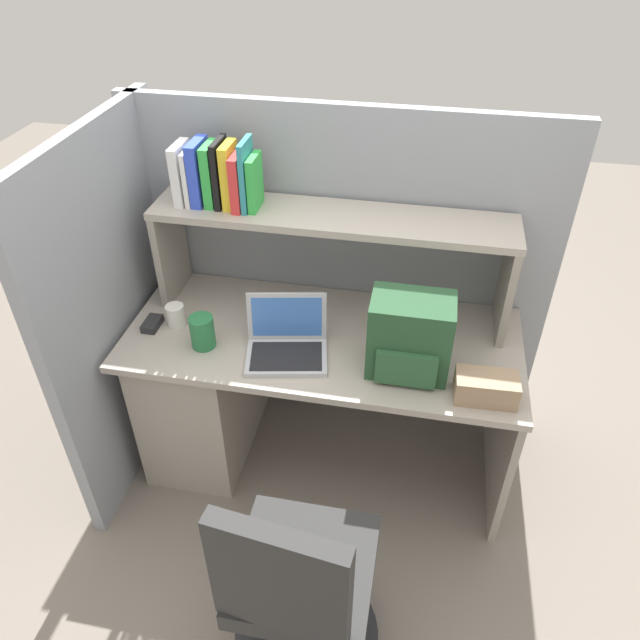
% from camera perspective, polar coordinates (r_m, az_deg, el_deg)
% --- Properties ---
extents(ground_plane, '(8.00, 8.00, 0.00)m').
position_cam_1_polar(ground_plane, '(2.96, 0.19, -12.64)').
color(ground_plane, slate).
extents(desk, '(1.60, 0.70, 0.73)m').
position_cam_1_polar(desk, '(2.75, -7.83, -5.88)').
color(desk, '#AAA093').
rests_on(desk, ground_plane).
extents(cubicle_partition_rear, '(1.84, 0.05, 1.55)m').
position_cam_1_polar(cubicle_partition_rear, '(2.73, 1.72, 4.08)').
color(cubicle_partition_rear, gray).
rests_on(cubicle_partition_rear, ground_plane).
extents(cubicle_partition_left, '(0.05, 1.06, 1.55)m').
position_cam_1_polar(cubicle_partition_left, '(2.65, -18.35, 0.82)').
color(cubicle_partition_left, gray).
rests_on(cubicle_partition_left, ground_plane).
extents(overhead_hutch, '(1.44, 0.28, 0.45)m').
position_cam_1_polar(overhead_hutch, '(2.42, 1.14, 7.91)').
color(overhead_hutch, gray).
rests_on(overhead_hutch, desk).
extents(reference_books_on_shelf, '(0.33, 0.17, 0.27)m').
position_cam_1_polar(reference_books_on_shelf, '(2.44, -9.68, 13.29)').
color(reference_books_on_shelf, white).
rests_on(reference_books_on_shelf, overhead_hutch).
extents(laptop, '(0.35, 0.30, 0.22)m').
position_cam_1_polar(laptop, '(2.35, -3.16, -2.06)').
color(laptop, '#B7BABF').
rests_on(laptop, desk).
extents(backpack, '(0.30, 0.23, 0.31)m').
position_cam_1_polar(backpack, '(2.23, 8.47, -1.62)').
color(backpack, '#264C2D').
rests_on(backpack, desk).
extents(computer_mouse, '(0.06, 0.10, 0.03)m').
position_cam_1_polar(computer_mouse, '(2.59, -15.55, -0.34)').
color(computer_mouse, '#262628').
rests_on(computer_mouse, desk).
extents(paper_cup, '(0.08, 0.08, 0.09)m').
position_cam_1_polar(paper_cup, '(2.56, -13.46, 0.45)').
color(paper_cup, white).
rests_on(paper_cup, desk).
extents(tissue_box, '(0.22, 0.13, 0.10)m').
position_cam_1_polar(tissue_box, '(2.23, 15.40, -6.17)').
color(tissue_box, '#9E7F60').
rests_on(tissue_box, desk).
extents(snack_canister, '(0.10, 0.10, 0.14)m').
position_cam_1_polar(snack_canister, '(2.41, -11.03, -1.11)').
color(snack_canister, '#26723F').
rests_on(snack_canister, desk).
extents(office_chair, '(0.52, 0.52, 0.93)m').
position_cam_1_polar(office_chair, '(2.13, -1.95, -24.44)').
color(office_chair, black).
rests_on(office_chair, ground_plane).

